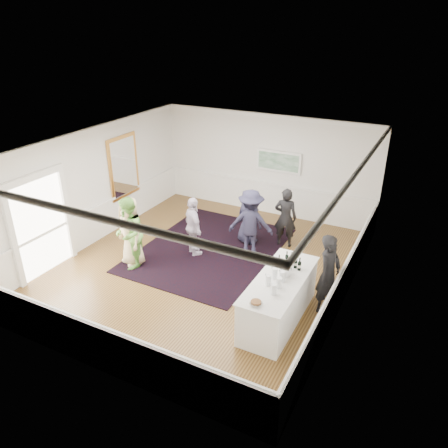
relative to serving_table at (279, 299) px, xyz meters
The scene contains 23 objects.
floor 2.70m from the serving_table, 155.28° to the left, with size 8.00×8.00×0.00m, color brown.
ceiling 3.79m from the serving_table, 155.28° to the left, with size 7.00×8.00×0.02m, color white.
wall_left 6.12m from the serving_table, 169.36° to the left, with size 0.02×8.00×3.20m, color white.
wall_right 1.90m from the serving_table, 45.60° to the left, with size 0.02×8.00×3.20m, color white.
wall_back 5.76m from the serving_table, 115.27° to the left, with size 7.00×0.02×3.20m, color white.
wall_front 3.92m from the serving_table, 129.86° to the right, with size 7.00×0.02×3.20m, color white.
wainscoting 2.66m from the serving_table, 155.28° to the left, with size 7.00×8.00×1.00m, color white, non-canonical shape.
mirror 6.47m from the serving_table, 157.66° to the left, with size 0.05×1.25×1.85m.
doorway 5.98m from the serving_table, behind, with size 0.10×1.78×2.56m.
landscape_painting 5.59m from the serving_table, 111.71° to the left, with size 1.44×0.06×0.66m.
area_rug 3.44m from the serving_table, 144.22° to the left, with size 3.42×4.49×0.02m, color black.
serving_table is the anchor object (origin of this frame).
bartender 1.19m from the serving_table, 45.63° to the left, with size 0.65×0.43×1.80m, color black.
guest_tan 4.23m from the serving_table, behind, with size 0.89×0.58×1.82m, color #D1B782.
guest_green 4.16m from the serving_table, behind, with size 0.91×0.71×1.87m, color #6EB448.
guest_lilac 3.43m from the serving_table, 152.16° to the left, with size 0.95×0.40×1.63m, color silver.
guest_dark_a 2.91m from the serving_table, 126.09° to the left, with size 1.18×0.68×1.82m, color #232239.
guest_dark_b 3.38m from the serving_table, 108.17° to the left, with size 0.62×0.40×1.69m, color black.
guest_navy 3.54m from the serving_table, 124.83° to the left, with size 0.77×0.50×1.58m, color #232239.
wine_bottles 0.84m from the serving_table, 88.72° to the left, with size 0.50×0.31×0.31m.
juice_pitchers 0.67m from the serving_table, 91.79° to the right, with size 0.34×0.66×0.24m.
ice_bucket 0.64m from the serving_table, 79.31° to the left, with size 0.26×0.26×0.24m, color silver.
nut_bowl 1.16m from the serving_table, 94.88° to the right, with size 0.24×0.24×0.07m.
Camera 1 is at (4.85, -8.30, 5.83)m, focal length 35.00 mm.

